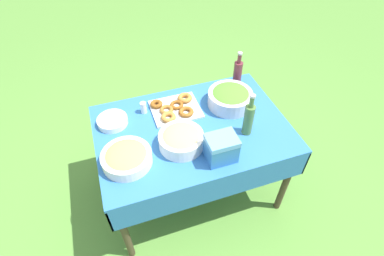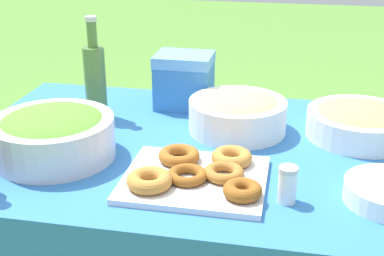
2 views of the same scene
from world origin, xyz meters
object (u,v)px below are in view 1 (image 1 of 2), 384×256
at_px(salad_bowl, 230,97).
at_px(pasta_bowl, 181,139).
at_px(plate_stack, 113,121).
at_px(cooler_box, 221,148).
at_px(olive_oil_bottle, 249,119).
at_px(fruit_bowl, 127,157).
at_px(wine_bottle, 238,73).
at_px(donut_platter, 175,108).

relative_size(salad_bowl, pasta_bowl, 1.13).
distance_m(plate_stack, cooler_box, 0.81).
distance_m(pasta_bowl, plate_stack, 0.54).
xyz_separation_m(salad_bowl, olive_oil_bottle, (0.01, 0.31, 0.06)).
xyz_separation_m(fruit_bowl, cooler_box, (-0.57, 0.15, 0.04)).
height_order(pasta_bowl, plate_stack, pasta_bowl).
bearing_deg(salad_bowl, wine_bottle, -126.30).
height_order(donut_platter, olive_oil_bottle, olive_oil_bottle).
distance_m(pasta_bowl, donut_platter, 0.36).
height_order(pasta_bowl, fruit_bowl, pasta_bowl).
xyz_separation_m(wine_bottle, cooler_box, (0.42, 0.67, -0.03)).
xyz_separation_m(donut_platter, fruit_bowl, (0.43, 0.38, 0.03)).
xyz_separation_m(pasta_bowl, plate_stack, (0.40, -0.36, -0.04)).
relative_size(salad_bowl, cooler_box, 1.76).
distance_m(donut_platter, cooler_box, 0.55).
xyz_separation_m(donut_platter, wine_bottle, (-0.56, -0.13, 0.10)).
relative_size(olive_oil_bottle, fruit_bowl, 1.04).
bearing_deg(cooler_box, wine_bottle, -122.13).
bearing_deg(salad_bowl, plate_stack, -5.01).
xyz_separation_m(salad_bowl, pasta_bowl, (0.47, 0.28, -0.01)).
bearing_deg(cooler_box, pasta_bowl, -41.57).
bearing_deg(fruit_bowl, pasta_bowl, -175.83).
distance_m(donut_platter, wine_bottle, 0.59).
distance_m(salad_bowl, plate_stack, 0.88).
bearing_deg(salad_bowl, olive_oil_bottle, 88.42).
height_order(plate_stack, wine_bottle, wine_bottle).
relative_size(donut_platter, fruit_bowl, 1.13).
xyz_separation_m(salad_bowl, donut_platter, (0.41, -0.07, -0.05)).
relative_size(donut_platter, cooler_box, 1.89).
relative_size(donut_platter, olive_oil_bottle, 1.09).
bearing_deg(salad_bowl, donut_platter, -9.46).
xyz_separation_m(pasta_bowl, donut_platter, (-0.06, -0.35, -0.04)).
relative_size(salad_bowl, fruit_bowl, 1.06).
bearing_deg(donut_platter, pasta_bowl, 80.24).
bearing_deg(donut_platter, wine_bottle, -166.51).
height_order(salad_bowl, cooler_box, cooler_box).
distance_m(plate_stack, fruit_bowl, 0.39).
xyz_separation_m(donut_platter, olive_oil_bottle, (-0.40, 0.38, 0.11)).
bearing_deg(pasta_bowl, cooler_box, 138.43).
relative_size(salad_bowl, olive_oil_bottle, 1.01).
height_order(salad_bowl, fruit_bowl, salad_bowl).
bearing_deg(wine_bottle, cooler_box, 57.87).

